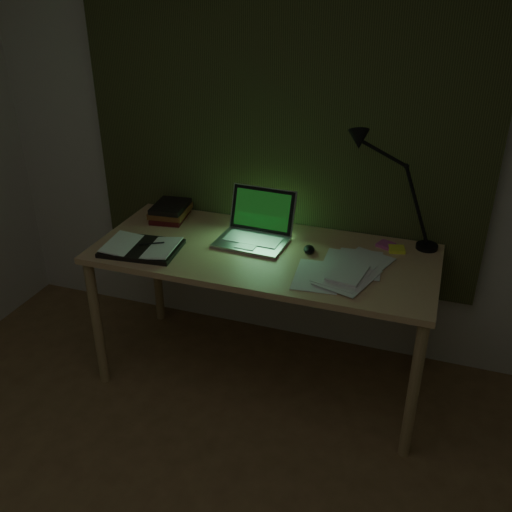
{
  "coord_description": "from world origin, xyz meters",
  "views": [
    {
      "loc": [
        0.85,
        -0.89,
        2.1
      ],
      "look_at": [
        0.05,
        1.42,
        0.82
      ],
      "focal_mm": 40.0,
      "sensor_mm": 36.0,
      "label": 1
    }
  ],
  "objects": [
    {
      "name": "wall_back",
      "position": [
        0.0,
        2.0,
        1.25
      ],
      "size": [
        3.5,
        0.0,
        2.5
      ],
      "primitive_type": "cube",
      "color": "silver",
      "rests_on": "ground"
    },
    {
      "name": "curtain",
      "position": [
        0.0,
        1.96,
        1.45
      ],
      "size": [
        2.2,
        0.06,
        2.0
      ],
      "primitive_type": "cube",
      "color": "#33371B",
      "rests_on": "wall_back"
    },
    {
      "name": "desk",
      "position": [
        0.05,
        1.54,
        0.39
      ],
      "size": [
        1.73,
        0.76,
        0.79
      ],
      "primitive_type": null,
      "color": "tan",
      "rests_on": "floor"
    },
    {
      "name": "laptop",
      "position": [
        -0.04,
        1.6,
        0.92
      ],
      "size": [
        0.38,
        0.42,
        0.26
      ],
      "primitive_type": null,
      "rotation": [
        0.0,
        0.0,
        -0.05
      ],
      "color": "#ABABB0",
      "rests_on": "desk"
    },
    {
      "name": "open_textbook",
      "position": [
        -0.54,
        1.35,
        0.8
      ],
      "size": [
        0.4,
        0.3,
        0.03
      ],
      "primitive_type": null,
      "rotation": [
        0.0,
        0.0,
        0.09
      ],
      "color": "white",
      "rests_on": "desk"
    },
    {
      "name": "book_stack",
      "position": [
        -0.58,
        1.77,
        0.83
      ],
      "size": [
        0.23,
        0.26,
        0.09
      ],
      "primitive_type": null,
      "rotation": [
        0.0,
        0.0,
        0.18
      ],
      "color": "white",
      "rests_on": "desk"
    },
    {
      "name": "loose_papers",
      "position": [
        0.44,
        1.45,
        0.8
      ],
      "size": [
        0.39,
        0.4,
        0.02
      ],
      "primitive_type": null,
      "rotation": [
        0.0,
        0.0,
        0.13
      ],
      "color": "silver",
      "rests_on": "desk"
    },
    {
      "name": "mouse",
      "position": [
        0.26,
        1.61,
        0.8
      ],
      "size": [
        0.07,
        0.1,
        0.03
      ],
      "primitive_type": "ellipsoid",
      "rotation": [
        0.0,
        0.0,
        0.26
      ],
      "color": "black",
      "rests_on": "desk"
    },
    {
      "name": "sticky_yellow",
      "position": [
        0.68,
        1.77,
        0.8
      ],
      "size": [
        0.09,
        0.09,
        0.02
      ],
      "primitive_type": "cube",
      "rotation": [
        0.0,
        0.0,
        0.23
      ],
      "color": "#F6FF35",
      "rests_on": "desk"
    },
    {
      "name": "sticky_pink",
      "position": [
        0.62,
        1.8,
        0.8
      ],
      "size": [
        0.1,
        0.1,
        0.02
      ],
      "primitive_type": "cube",
      "rotation": [
        0.0,
        0.0,
        -0.39
      ],
      "color": "#D1519D",
      "rests_on": "desk"
    },
    {
      "name": "desk_lamp",
      "position": [
        0.82,
        1.84,
        1.08
      ],
      "size": [
        0.45,
        0.39,
        0.59
      ],
      "primitive_type": null,
      "rotation": [
        0.0,
        0.0,
        -0.21
      ],
      "color": "black",
      "rests_on": "desk"
    }
  ]
}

